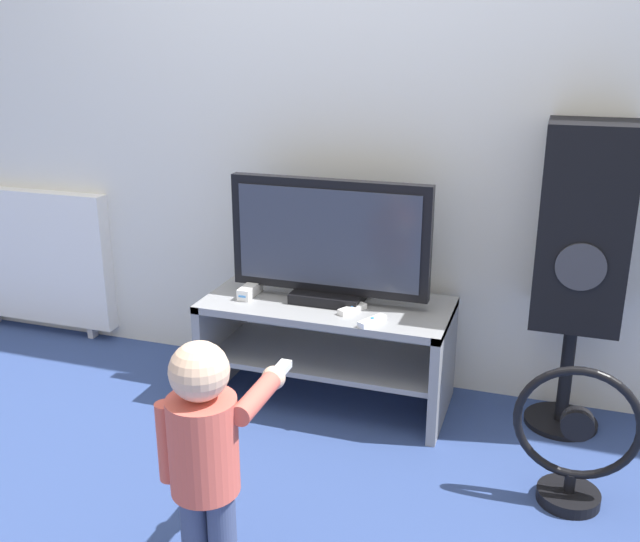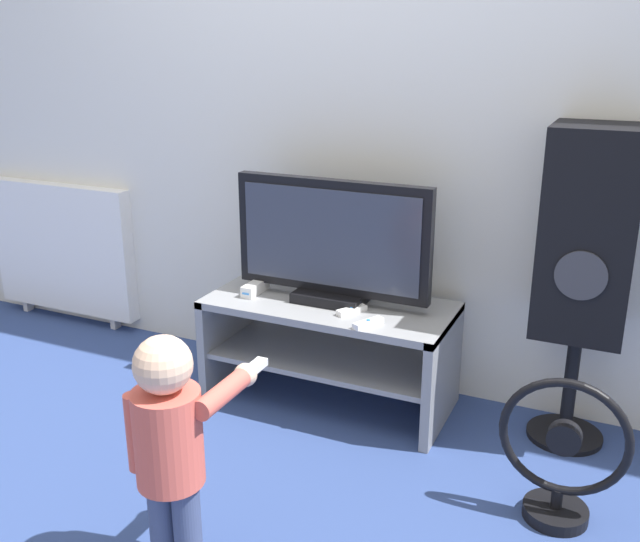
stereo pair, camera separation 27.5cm
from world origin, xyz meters
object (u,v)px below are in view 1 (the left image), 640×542
object	(u,v)px
game_console	(250,290)
floor_fan	(575,443)
child	(206,445)
speaker_tower	(583,232)
remote_primary	(372,321)
radiator	(34,257)
remote_secondary	(352,309)
television	(329,243)

from	to	relation	value
game_console	floor_fan	world-z (taller)	floor_fan
game_console	child	size ratio (longest dim) A/B	0.22
speaker_tower	floor_fan	world-z (taller)	speaker_tower
game_console	speaker_tower	world-z (taller)	speaker_tower
child	remote_primary	bearing A→B (deg)	77.33
floor_fan	radiator	xyz separation A→B (m)	(-2.62, 0.65, 0.18)
child	radiator	world-z (taller)	radiator
game_console	speaker_tower	xyz separation A→B (m)	(1.27, 0.14, 0.32)
remote_primary	radiator	bearing A→B (deg)	167.82
floor_fan	speaker_tower	bearing A→B (deg)	93.51
remote_secondary	floor_fan	bearing A→B (deg)	-21.66
television	remote_primary	xyz separation A→B (m)	(0.23, -0.19, -0.23)
remote_secondary	game_console	bearing A→B (deg)	174.81
child	television	bearing A→B (deg)	91.12
television	radiator	distance (m)	1.69
television	child	world-z (taller)	television
remote_primary	child	bearing A→B (deg)	-102.67
floor_fan	radiator	bearing A→B (deg)	166.13
remote_primary	floor_fan	size ratio (longest dim) A/B	0.27
radiator	remote_secondary	bearing A→B (deg)	-9.93
remote_secondary	remote_primary	bearing A→B (deg)	-42.12
remote_primary	game_console	bearing A→B (deg)	166.31
television	child	distance (m)	1.15
floor_fan	television	bearing A→B (deg)	156.22
child	remote_secondary	bearing A→B (deg)	84.16
child	speaker_tower	world-z (taller)	speaker_tower
speaker_tower	floor_fan	xyz separation A→B (m)	(0.03, -0.52, -0.57)
game_console	child	world-z (taller)	child
remote_primary	speaker_tower	distance (m)	0.83
child	game_console	bearing A→B (deg)	108.00
remote_primary	remote_secondary	bearing A→B (deg)	137.88
game_console	floor_fan	xyz separation A→B (m)	(1.30, -0.38, -0.24)
game_console	floor_fan	size ratio (longest dim) A/B	0.33
television	floor_fan	distance (m)	1.16
remote_primary	radiator	size ratio (longest dim) A/B	0.15
child	floor_fan	size ratio (longest dim) A/B	1.50
remote_secondary	child	world-z (taller)	child
game_console	radiator	bearing A→B (deg)	168.47
remote_secondary	child	xyz separation A→B (m)	(-0.11, -1.03, -0.02)
remote_secondary	radiator	world-z (taller)	radiator
child	speaker_tower	bearing A→B (deg)	52.68
game_console	remote_secondary	distance (m)	0.46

